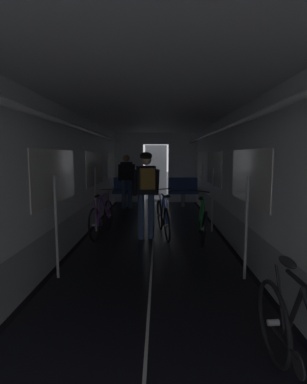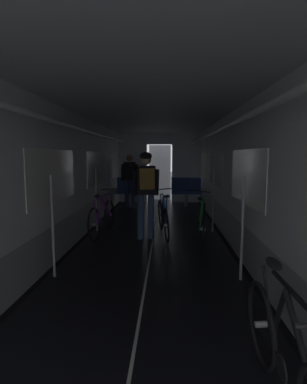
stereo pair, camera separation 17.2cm
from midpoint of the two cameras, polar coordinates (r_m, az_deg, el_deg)
name	(u,v)px [view 1 (the left image)]	position (r m, az deg, el deg)	size (l,w,h in m)	color
train_car_shell	(153,153)	(5.53, -1.02, 7.15)	(3.14, 12.34, 2.57)	black
bench_seat_far_left	(128,189)	(10.12, -5.25, 0.54)	(0.98, 0.51, 0.95)	gray
bench_seat_far_right	(183,189)	(10.08, 4.97, 0.52)	(0.98, 0.51, 0.95)	gray
bicycle_green	(203,221)	(6.17, 8.29, -5.28)	(0.44, 1.69, 0.95)	black
bicycle_black	(304,358)	(2.38, 24.01, -26.25)	(0.44, 1.69, 0.95)	black
bicycle_purple	(102,217)	(6.53, -10.24, -4.63)	(0.44, 1.69, 0.94)	black
person_cyclist_aisle	(146,186)	(6.05, -2.17, 1.17)	(0.56, 0.43, 1.73)	#384C75
bicycle_blue_in_aisle	(163,217)	(6.41, 1.05, -4.73)	(0.44, 1.69, 0.95)	black
person_standing_near_bench	(127,177)	(9.71, -5.50, 2.69)	(0.53, 0.23, 1.69)	#384C75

